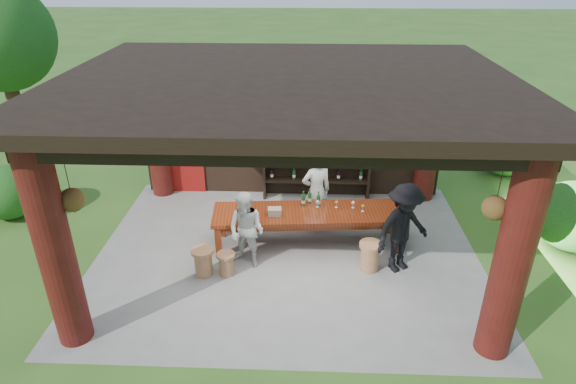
{
  "coord_description": "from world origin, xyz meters",
  "views": [
    {
      "loc": [
        0.33,
        -7.9,
        5.33
      ],
      "look_at": [
        0.0,
        0.4,
        1.15
      ],
      "focal_mm": 30.0,
      "sensor_mm": 36.0,
      "label": 1
    }
  ],
  "objects_px": {
    "guest_man": "(403,228)",
    "stool_near_left": "(226,263)",
    "host": "(316,192)",
    "tasting_table": "(308,216)",
    "stool_far_left": "(203,261)",
    "stool_near_right": "(370,256)",
    "wine_shelf": "(317,154)",
    "guest_woman": "(246,230)",
    "napkin_basket": "(275,212)"
  },
  "relations": [
    {
      "from": "stool_near_left",
      "to": "host",
      "type": "bearing_deg",
      "value": 46.51
    },
    {
      "from": "wine_shelf",
      "to": "stool_near_right",
      "type": "bearing_deg",
      "value": -71.67
    },
    {
      "from": "stool_near_left",
      "to": "napkin_basket",
      "type": "relative_size",
      "value": 1.71
    },
    {
      "from": "stool_near_right",
      "to": "guest_woman",
      "type": "height_order",
      "value": "guest_woman"
    },
    {
      "from": "stool_near_left",
      "to": "host",
      "type": "height_order",
      "value": "host"
    },
    {
      "from": "stool_far_left",
      "to": "stool_near_right",
      "type": "bearing_deg",
      "value": 5.3
    },
    {
      "from": "stool_near_right",
      "to": "stool_near_left",
      "type": "bearing_deg",
      "value": -174.36
    },
    {
      "from": "stool_near_left",
      "to": "napkin_basket",
      "type": "distance_m",
      "value": 1.37
    },
    {
      "from": "stool_near_left",
      "to": "guest_woman",
      "type": "relative_size",
      "value": 0.3
    },
    {
      "from": "wine_shelf",
      "to": "guest_woman",
      "type": "xyz_separation_m",
      "value": [
        -1.32,
        -2.83,
        -0.36
      ]
    },
    {
      "from": "guest_woman",
      "to": "guest_man",
      "type": "relative_size",
      "value": 0.85
    },
    {
      "from": "wine_shelf",
      "to": "stool_near_right",
      "type": "height_order",
      "value": "wine_shelf"
    },
    {
      "from": "wine_shelf",
      "to": "stool_near_left",
      "type": "distance_m",
      "value": 3.68
    },
    {
      "from": "wine_shelf",
      "to": "stool_near_left",
      "type": "bearing_deg",
      "value": -117.76
    },
    {
      "from": "stool_far_left",
      "to": "guest_man",
      "type": "height_order",
      "value": "guest_man"
    },
    {
      "from": "host",
      "to": "stool_near_left",
      "type": "bearing_deg",
      "value": 27.6
    },
    {
      "from": "stool_far_left",
      "to": "napkin_basket",
      "type": "height_order",
      "value": "napkin_basket"
    },
    {
      "from": "guest_woman",
      "to": "guest_man",
      "type": "height_order",
      "value": "guest_man"
    },
    {
      "from": "stool_near_left",
      "to": "host",
      "type": "relative_size",
      "value": 0.26
    },
    {
      "from": "tasting_table",
      "to": "guest_woman",
      "type": "distance_m",
      "value": 1.37
    },
    {
      "from": "wine_shelf",
      "to": "stool_far_left",
      "type": "xyz_separation_m",
      "value": [
        -2.08,
        -3.19,
        -0.82
      ]
    },
    {
      "from": "guest_man",
      "to": "stool_near_left",
      "type": "bearing_deg",
      "value": 153.9
    },
    {
      "from": "tasting_table",
      "to": "host",
      "type": "relative_size",
      "value": 2.21
    },
    {
      "from": "wine_shelf",
      "to": "guest_man",
      "type": "bearing_deg",
      "value": -62.14
    },
    {
      "from": "stool_far_left",
      "to": "guest_woman",
      "type": "distance_m",
      "value": 0.96
    },
    {
      "from": "stool_far_left",
      "to": "guest_woman",
      "type": "bearing_deg",
      "value": 24.93
    },
    {
      "from": "stool_far_left",
      "to": "guest_man",
      "type": "distance_m",
      "value": 3.66
    },
    {
      "from": "stool_near_left",
      "to": "tasting_table",
      "type": "bearing_deg",
      "value": 36.01
    },
    {
      "from": "stool_near_right",
      "to": "napkin_basket",
      "type": "relative_size",
      "value": 2.16
    },
    {
      "from": "wine_shelf",
      "to": "guest_woman",
      "type": "relative_size",
      "value": 1.69
    },
    {
      "from": "stool_near_right",
      "to": "host",
      "type": "distance_m",
      "value": 1.86
    },
    {
      "from": "host",
      "to": "tasting_table",
      "type": "bearing_deg",
      "value": 57.51
    },
    {
      "from": "tasting_table",
      "to": "guest_woman",
      "type": "xyz_separation_m",
      "value": [
        -1.14,
        -0.75,
        0.11
      ]
    },
    {
      "from": "host",
      "to": "guest_woman",
      "type": "relative_size",
      "value": 1.16
    },
    {
      "from": "guest_man",
      "to": "wine_shelf",
      "type": "bearing_deg",
      "value": 86.34
    },
    {
      "from": "napkin_basket",
      "to": "guest_woman",
      "type": "bearing_deg",
      "value": -129.34
    },
    {
      "from": "guest_woman",
      "to": "wine_shelf",
      "type": "bearing_deg",
      "value": 89.41
    },
    {
      "from": "guest_woman",
      "to": "stool_near_left",
      "type": "bearing_deg",
      "value": -111.93
    },
    {
      "from": "stool_near_right",
      "to": "napkin_basket",
      "type": "xyz_separation_m",
      "value": [
        -1.8,
        0.66,
        0.52
      ]
    },
    {
      "from": "stool_near_right",
      "to": "host",
      "type": "relative_size",
      "value": 0.33
    },
    {
      "from": "stool_far_left",
      "to": "host",
      "type": "height_order",
      "value": "host"
    },
    {
      "from": "wine_shelf",
      "to": "host",
      "type": "relative_size",
      "value": 1.45
    },
    {
      "from": "guest_woman",
      "to": "napkin_basket",
      "type": "height_order",
      "value": "guest_woman"
    },
    {
      "from": "host",
      "to": "napkin_basket",
      "type": "bearing_deg",
      "value": 26.04
    },
    {
      "from": "stool_near_left",
      "to": "stool_near_right",
      "type": "distance_m",
      "value": 2.64
    },
    {
      "from": "wine_shelf",
      "to": "stool_far_left",
      "type": "relative_size",
      "value": 4.67
    },
    {
      "from": "tasting_table",
      "to": "stool_far_left",
      "type": "relative_size",
      "value": 7.11
    },
    {
      "from": "tasting_table",
      "to": "stool_near_right",
      "type": "bearing_deg",
      "value": -35.66
    },
    {
      "from": "wine_shelf",
      "to": "napkin_basket",
      "type": "relative_size",
      "value": 9.64
    },
    {
      "from": "tasting_table",
      "to": "napkin_basket",
      "type": "height_order",
      "value": "napkin_basket"
    }
  ]
}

